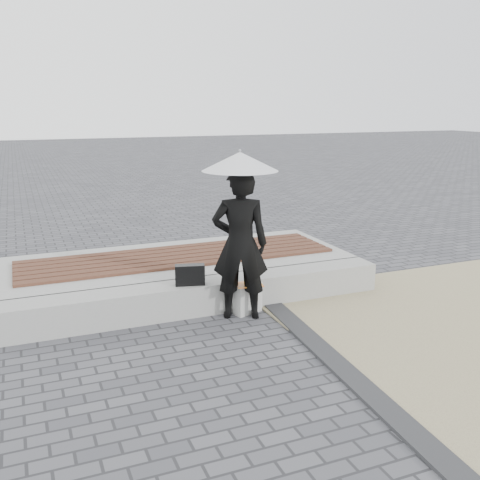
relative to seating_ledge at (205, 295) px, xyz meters
name	(u,v)px	position (x,y,z in m)	size (l,w,h in m)	color
ground	(254,362)	(0.00, -1.60, -0.20)	(80.00, 80.00, 0.00)	#4D4D52
edging_band	(342,368)	(0.75, -2.10, -0.18)	(0.25, 5.20, 0.04)	#2C2D2F
seating_ledge	(205,295)	(0.00, 0.00, 0.00)	(5.00, 0.45, 0.40)	#9D9D98
timber_platform	(179,270)	(0.00, 1.20, 0.00)	(5.00, 2.00, 0.40)	#A1A19D
timber_decking	(179,256)	(0.00, 1.20, 0.22)	(4.60, 1.20, 0.04)	brown
woman	(240,244)	(0.34, -0.38, 0.75)	(0.69, 0.45, 1.89)	black
parasol	(240,161)	(0.34, -0.38, 1.76)	(0.92, 0.92, 1.17)	#AEAEB4
handbag	(190,275)	(-0.22, -0.08, 0.33)	(0.37, 0.13, 0.26)	black
canvas_tote	(248,298)	(0.48, -0.30, 0.00)	(0.38, 0.16, 0.39)	#BCBCB7
magazine	(249,284)	(0.48, -0.35, 0.20)	(0.33, 0.24, 0.01)	red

